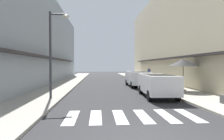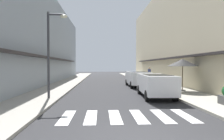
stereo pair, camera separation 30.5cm
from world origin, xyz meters
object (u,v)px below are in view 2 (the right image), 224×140
(cafe_umbrella, at_px, (183,63))
(parked_car_near, at_px, (155,83))
(pedestrian_walking_near, at_px, (149,74))
(street_lamp, at_px, (52,45))
(planter_midblock, at_px, (171,84))
(parked_car_mid, at_px, (137,77))

(cafe_umbrella, bearing_deg, parked_car_near, -140.01)
(parked_car_near, height_order, cafe_umbrella, cafe_umbrella)
(parked_car_near, height_order, pedestrian_walking_near, pedestrian_walking_near)
(street_lamp, xyz_separation_m, planter_midblock, (8.19, 2.63, -2.56))
(planter_midblock, distance_m, pedestrian_walking_near, 7.34)
(cafe_umbrella, xyz_separation_m, pedestrian_walking_near, (-0.80, 7.10, -1.20))
(parked_car_near, distance_m, planter_midblock, 2.76)
(street_lamp, bearing_deg, pedestrian_walking_near, 50.11)
(parked_car_near, bearing_deg, planter_midblock, 48.91)
(pedestrian_walking_near, bearing_deg, street_lamp, 85.73)
(parked_car_mid, relative_size, street_lamp, 0.86)
(pedestrian_walking_near, bearing_deg, parked_car_mid, 93.80)
(parked_car_mid, height_order, street_lamp, street_lamp)
(cafe_umbrella, bearing_deg, street_lamp, -162.62)
(parked_car_mid, xyz_separation_m, cafe_umbrella, (2.74, -3.96, 1.33))
(street_lamp, distance_m, pedestrian_walking_near, 13.16)
(cafe_umbrella, relative_size, planter_midblock, 2.09)
(parked_car_mid, xyz_separation_m, pedestrian_walking_near, (1.95, 3.14, 0.13))
(planter_midblock, bearing_deg, parked_car_near, -131.09)
(parked_car_near, xyz_separation_m, planter_midblock, (1.81, 2.08, -0.24))
(parked_car_near, distance_m, cafe_umbrella, 3.82)
(parked_car_near, xyz_separation_m, cafe_umbrella, (2.74, 2.30, 1.33))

